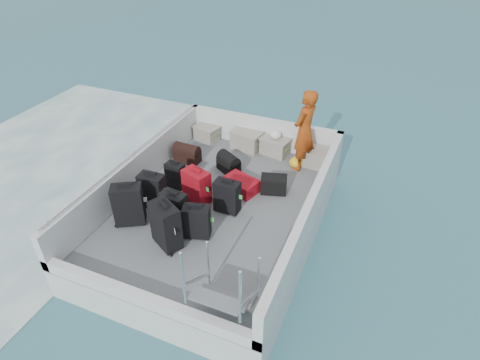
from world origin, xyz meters
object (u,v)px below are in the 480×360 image
at_px(suitcase_5, 197,187).
at_px(passenger, 304,131).
at_px(crate_0, 207,134).
at_px(suitcase_0, 129,205).
at_px(suitcase_2, 176,175).
at_px(suitcase_4, 174,210).
at_px(suitcase_8, 241,185).
at_px(suitcase_3, 166,226).
at_px(crate_2, 275,147).
at_px(crate_1, 247,141).
at_px(crate_3, 315,158).
at_px(suitcase_6, 197,222).
at_px(suitcase_1, 153,191).
at_px(suitcase_7, 227,197).

height_order(suitcase_5, passenger, passenger).
bearing_deg(crate_0, suitcase_0, -87.74).
bearing_deg(suitcase_2, suitcase_4, -54.31).
bearing_deg(suitcase_8, passenger, -16.13).
bearing_deg(suitcase_3, suitcase_2, 144.57).
bearing_deg(crate_2, suitcase_2, -125.35).
distance_m(suitcase_8, crate_2, 1.60).
distance_m(suitcase_0, suitcase_2, 1.28).
relative_size(suitcase_3, suitcase_8, 1.21).
xyz_separation_m(suitcase_3, suitcase_4, (-0.14, 0.49, -0.07)).
distance_m(suitcase_4, suitcase_5, 0.72).
height_order(suitcase_2, crate_0, suitcase_2).
xyz_separation_m(suitcase_3, passenger, (1.39, 3.14, 0.47)).
height_order(suitcase_0, passenger, passenger).
xyz_separation_m(crate_1, crate_3, (1.61, -0.11, -0.01)).
bearing_deg(suitcase_5, suitcase_8, 65.86).
bearing_deg(suitcase_4, suitcase_0, -154.07).
bearing_deg(crate_0, suitcase_6, -66.11).
distance_m(suitcase_1, suitcase_7, 1.36).
distance_m(suitcase_0, suitcase_6, 1.25).
xyz_separation_m(suitcase_2, crate_0, (-0.30, 1.96, -0.11)).
height_order(suitcase_3, crate_3, suitcase_3).
distance_m(suitcase_5, suitcase_8, 0.92).
xyz_separation_m(suitcase_4, suitcase_6, (0.50, -0.12, -0.02)).
relative_size(suitcase_2, suitcase_8, 0.80).
bearing_deg(suitcase_7, suitcase_8, 93.07).
distance_m(suitcase_3, suitcase_4, 0.52).
relative_size(suitcase_3, passenger, 0.46).
bearing_deg(suitcase_4, crate_1, 92.67).
relative_size(suitcase_1, suitcase_7, 1.09).
height_order(suitcase_3, crate_0, suitcase_3).
bearing_deg(suitcase_7, suitcase_6, -101.42).
bearing_deg(suitcase_4, crate_0, 112.08).
xyz_separation_m(suitcase_5, suitcase_7, (0.63, -0.02, -0.03)).
bearing_deg(suitcase_5, suitcase_2, 174.18).
bearing_deg(suitcase_6, crate_0, 97.68).
bearing_deg(suitcase_7, crate_2, 87.72).
height_order(suitcase_2, crate_1, suitcase_2).
bearing_deg(crate_3, crate_1, 176.01).
bearing_deg(crate_0, suitcase_8, -45.97).
xyz_separation_m(suitcase_1, suitcase_8, (1.28, 1.08, -0.21)).
bearing_deg(suitcase_3, suitcase_0, -164.99).
bearing_deg(crate_0, suitcase_2, -81.22).
relative_size(suitcase_1, crate_1, 1.07).
height_order(suitcase_6, crate_2, suitcase_6).
bearing_deg(suitcase_2, suitcase_5, -17.93).
distance_m(suitcase_6, passenger, 3.01).
xyz_separation_m(suitcase_8, crate_2, (0.17, 1.59, 0.05)).
height_order(suitcase_4, suitcase_6, suitcase_4).
xyz_separation_m(suitcase_6, passenger, (1.03, 2.77, 0.56)).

